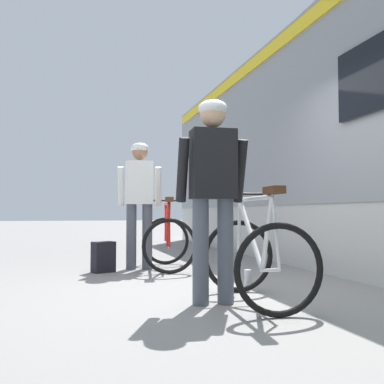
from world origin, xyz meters
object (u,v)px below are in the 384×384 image
Objects in this scene: cyclist_far_in_dark at (213,181)px; water_bottle_near_the_bikes at (248,279)px; bicycle_near_red at (167,240)px; cyclist_near_in_white at (140,193)px; bicycle_far_white at (256,257)px; backpack_on_platform at (103,257)px.

water_bottle_near_the_bikes is at bearing 45.32° from cyclist_far_in_dark.
bicycle_near_red is (0.13, 2.33, -0.65)m from cyclist_far_in_dark.
water_bottle_near_the_bikes is (0.83, -1.84, -0.96)m from cyclist_near_in_white.
bicycle_near_red is at bearing 95.67° from bicycle_far_white.
cyclist_near_in_white is 2.44m from cyclist_far_in_dark.
backpack_on_platform is 2.14m from water_bottle_near_the_bikes.
bicycle_far_white is at bearing -84.33° from bicycle_near_red.
water_bottle_near_the_bikes is at bearing -65.83° from cyclist_near_in_white.
cyclist_near_in_white is 2.24m from water_bottle_near_the_bikes.
backpack_on_platform is (-0.50, -0.18, -0.85)m from cyclist_near_in_white.
backpack_on_platform is (-0.88, -0.08, -0.20)m from bicycle_near_red.
backpack_on_platform is at bearing -160.57° from cyclist_near_in_white.
cyclist_near_in_white reaches higher than backpack_on_platform.
backpack_on_platform is at bearing 128.58° from water_bottle_near_the_bikes.
cyclist_near_in_white is 1.50× the size of bicycle_near_red.
water_bottle_near_the_bikes is at bearing 72.55° from bicycle_far_white.
cyclist_far_in_dark is 1.26m from water_bottle_near_the_bikes.
cyclist_near_in_white is 1.01m from backpack_on_platform.
cyclist_near_in_white is 8.94× the size of water_bottle_near_the_bikes.
cyclist_near_in_white is at bearing 103.89° from bicycle_far_white.
cyclist_far_in_dark is 8.94× the size of water_bottle_near_the_bikes.
cyclist_far_in_dark is at bearing -93.15° from bicycle_near_red.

